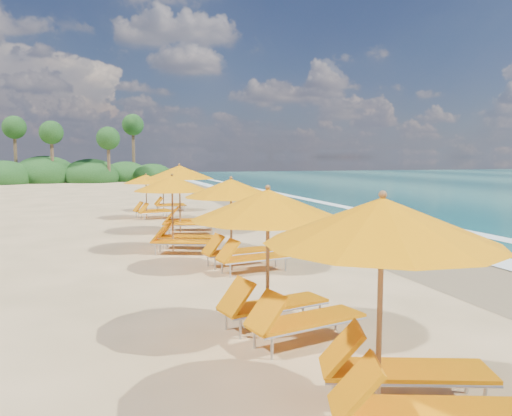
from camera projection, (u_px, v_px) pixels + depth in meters
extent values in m
plane|color=#D6B47E|center=(256.00, 244.00, 16.66)|extent=(160.00, 160.00, 0.00)
cube|color=#856F4F|center=(362.00, 238.00, 17.85)|extent=(4.00, 160.00, 0.01)
cube|color=white|center=(399.00, 235.00, 18.29)|extent=(1.20, 160.00, 0.01)
cube|color=white|center=(466.00, 232.00, 19.18)|extent=(0.80, 160.00, 0.01)
cylinder|color=olive|center=(380.00, 315.00, 5.27)|extent=(0.06, 0.06, 2.44)
cone|color=orange|center=(382.00, 221.00, 5.17)|extent=(3.18, 3.18, 0.49)
sphere|color=olive|center=(383.00, 195.00, 5.14)|extent=(0.09, 0.09, 0.09)
cylinder|color=olive|center=(268.00, 266.00, 7.79)|extent=(0.06, 0.06, 2.36)
cone|color=orange|center=(268.00, 204.00, 7.69)|extent=(2.90, 2.90, 0.47)
sphere|color=olive|center=(268.00, 187.00, 7.67)|extent=(0.08, 0.08, 0.08)
cylinder|color=olive|center=(231.00, 226.00, 12.64)|extent=(0.06, 0.06, 2.31)
cone|color=orange|center=(231.00, 188.00, 12.54)|extent=(2.76, 2.76, 0.46)
sphere|color=olive|center=(231.00, 178.00, 12.51)|extent=(0.08, 0.08, 0.08)
cylinder|color=olive|center=(173.00, 214.00, 15.25)|extent=(0.06, 0.06, 2.28)
cone|color=orange|center=(172.00, 183.00, 15.15)|extent=(3.03, 3.03, 0.46)
sphere|color=olive|center=(172.00, 175.00, 15.12)|extent=(0.08, 0.08, 0.08)
cylinder|color=olive|center=(180.00, 200.00, 19.02)|extent=(0.06, 0.06, 2.54)
cone|color=orange|center=(179.00, 172.00, 18.91)|extent=(3.20, 3.20, 0.51)
sphere|color=olive|center=(179.00, 165.00, 18.88)|extent=(0.09, 0.09, 0.09)
cylinder|color=olive|center=(146.00, 197.00, 23.40)|extent=(0.05, 0.05, 2.04)
cone|color=orange|center=(146.00, 179.00, 23.31)|extent=(2.51, 2.51, 0.41)
sphere|color=olive|center=(146.00, 174.00, 23.29)|extent=(0.07, 0.07, 0.07)
cylinder|color=olive|center=(163.00, 192.00, 26.74)|extent=(0.05, 0.05, 1.99)
cone|color=orange|center=(163.00, 177.00, 26.65)|extent=(2.06, 2.06, 0.40)
sphere|color=olive|center=(163.00, 173.00, 26.63)|extent=(0.07, 0.07, 0.07)
ellipsoid|color=#163D14|center=(91.00, 177.00, 57.56)|extent=(6.40, 6.40, 4.16)
ellipsoid|color=#163D14|center=(45.00, 176.00, 57.02)|extent=(7.20, 7.20, 4.68)
ellipsoid|color=#163D14|center=(4.00, 178.00, 53.94)|extent=(6.00, 6.00, 3.90)
ellipsoid|color=#163D14|center=(126.00, 176.00, 60.65)|extent=(5.60, 5.60, 3.64)
ellipsoid|color=#163D14|center=(152.00, 177.00, 59.64)|extent=(5.00, 5.00, 3.25)
cylinder|color=brown|center=(109.00, 161.00, 56.06)|extent=(0.36, 0.36, 5.00)
sphere|color=#163D14|center=(108.00, 138.00, 55.80)|extent=(2.60, 2.60, 2.60)
cylinder|color=brown|center=(52.00, 158.00, 55.20)|extent=(0.36, 0.36, 5.60)
sphere|color=#163D14|center=(51.00, 132.00, 54.91)|extent=(2.60, 2.60, 2.60)
cylinder|color=brown|center=(16.00, 155.00, 55.88)|extent=(0.36, 0.36, 6.20)
sphere|color=#163D14|center=(14.00, 127.00, 55.57)|extent=(2.60, 2.60, 2.60)
cylinder|color=brown|center=(134.00, 153.00, 60.65)|extent=(0.36, 0.36, 6.80)
sphere|color=#163D14|center=(133.00, 125.00, 60.31)|extent=(2.60, 2.60, 2.60)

